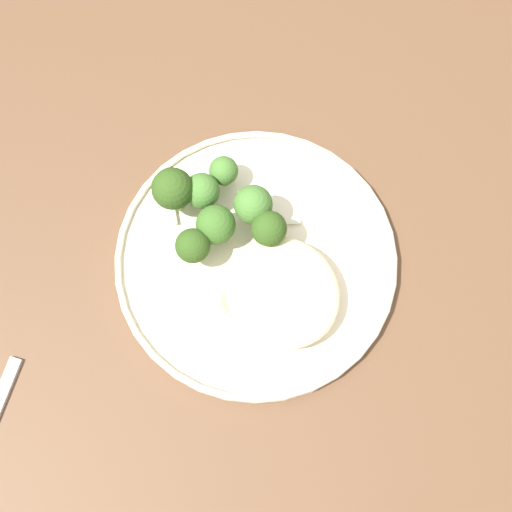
{
  "coord_description": "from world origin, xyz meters",
  "views": [
    {
      "loc": [
        -0.2,
        0.09,
        1.37
      ],
      "look_at": [
        -0.06,
        -0.04,
        0.76
      ],
      "focal_mm": 44.15,
      "sensor_mm": 36.0,
      "label": 1
    }
  ],
  "objects_px": {
    "seared_scallop_center_golden": "(234,302)",
    "broccoli_floret_tall_stalk": "(192,247)",
    "broccoli_floret_center_pile": "(202,191)",
    "seared_scallop_tiny_bay": "(274,332)",
    "seared_scallop_left_edge": "(304,332)",
    "broccoli_floret_split_head": "(253,205)",
    "seared_scallop_on_noodles": "(281,293)",
    "seared_scallop_tilted_round": "(264,277)",
    "broccoli_floret_beside_noodles": "(216,225)",
    "broccoli_floret_front_edge": "(173,190)",
    "broccoli_floret_rear_charred": "(269,229)",
    "seared_scallop_large_seared": "(253,315)",
    "broccoli_floret_right_tilted": "(224,171)",
    "dinner_plate": "(256,259)"
  },
  "relations": [
    {
      "from": "seared_scallop_tiny_bay",
      "to": "seared_scallop_left_edge",
      "type": "bearing_deg",
      "value": -134.95
    },
    {
      "from": "seared_scallop_on_noodles",
      "to": "broccoli_floret_rear_charred",
      "type": "xyz_separation_m",
      "value": [
        0.05,
        -0.03,
        0.03
      ]
    },
    {
      "from": "broccoli_floret_center_pile",
      "to": "broccoli_floret_rear_charred",
      "type": "bearing_deg",
      "value": -167.74
    },
    {
      "from": "broccoli_floret_split_head",
      "to": "broccoli_floret_front_edge",
      "type": "distance_m",
      "value": 0.08
    },
    {
      "from": "seared_scallop_tiny_bay",
      "to": "broccoli_floret_split_head",
      "type": "distance_m",
      "value": 0.13
    },
    {
      "from": "broccoli_floret_center_pile",
      "to": "broccoli_floret_rear_charred",
      "type": "height_order",
      "value": "broccoli_floret_rear_charred"
    },
    {
      "from": "seared_scallop_tiny_bay",
      "to": "seared_scallop_center_golden",
      "type": "distance_m",
      "value": 0.05
    },
    {
      "from": "seared_scallop_tiny_bay",
      "to": "seared_scallop_center_golden",
      "type": "xyz_separation_m",
      "value": [
        0.05,
        0.01,
        -0.0
      ]
    },
    {
      "from": "seared_scallop_left_edge",
      "to": "broccoli_floret_center_pile",
      "type": "relative_size",
      "value": 0.49
    },
    {
      "from": "dinner_plate",
      "to": "broccoli_floret_split_head",
      "type": "distance_m",
      "value": 0.06
    },
    {
      "from": "seared_scallop_center_golden",
      "to": "seared_scallop_tiny_bay",
      "type": "bearing_deg",
      "value": -171.35
    },
    {
      "from": "seared_scallop_center_golden",
      "to": "broccoli_floret_tall_stalk",
      "type": "distance_m",
      "value": 0.07
    },
    {
      "from": "broccoli_floret_center_pile",
      "to": "broccoli_floret_right_tilted",
      "type": "height_order",
      "value": "broccoli_floret_center_pile"
    },
    {
      "from": "dinner_plate",
      "to": "broccoli_floret_split_head",
      "type": "xyz_separation_m",
      "value": [
        0.03,
        -0.03,
        0.04
      ]
    },
    {
      "from": "broccoli_floret_front_edge",
      "to": "broccoli_floret_tall_stalk",
      "type": "height_order",
      "value": "broccoli_floret_front_edge"
    },
    {
      "from": "seared_scallop_on_noodles",
      "to": "broccoli_floret_tall_stalk",
      "type": "bearing_deg",
      "value": 20.01
    },
    {
      "from": "broccoli_floret_center_pile",
      "to": "broccoli_floret_tall_stalk",
      "type": "xyz_separation_m",
      "value": [
        -0.04,
        0.05,
        0.0
      ]
    },
    {
      "from": "broccoli_floret_center_pile",
      "to": "broccoli_floret_right_tilted",
      "type": "xyz_separation_m",
      "value": [
        0.0,
        -0.03,
        -0.0
      ]
    },
    {
      "from": "seared_scallop_tiny_bay",
      "to": "seared_scallop_large_seared",
      "type": "distance_m",
      "value": 0.03
    },
    {
      "from": "seared_scallop_large_seared",
      "to": "seared_scallop_tilted_round",
      "type": "distance_m",
      "value": 0.04
    },
    {
      "from": "broccoli_floret_tall_stalk",
      "to": "broccoli_floret_center_pile",
      "type": "bearing_deg",
      "value": -51.9
    },
    {
      "from": "seared_scallop_tilted_round",
      "to": "broccoli_floret_center_pile",
      "type": "distance_m",
      "value": 0.11
    },
    {
      "from": "seared_scallop_tilted_round",
      "to": "broccoli_floret_beside_noodles",
      "type": "distance_m",
      "value": 0.07
    },
    {
      "from": "seared_scallop_large_seared",
      "to": "broccoli_floret_split_head",
      "type": "bearing_deg",
      "value": -44.85
    },
    {
      "from": "broccoli_floret_rear_charred",
      "to": "broccoli_floret_beside_noodles",
      "type": "xyz_separation_m",
      "value": [
        0.04,
        0.03,
        -0.01
      ]
    },
    {
      "from": "broccoli_floret_center_pile",
      "to": "broccoli_floret_tall_stalk",
      "type": "relative_size",
      "value": 0.93
    },
    {
      "from": "broccoli_floret_center_pile",
      "to": "broccoli_floret_front_edge",
      "type": "xyz_separation_m",
      "value": [
        0.02,
        0.02,
        0.01
      ]
    },
    {
      "from": "broccoli_floret_tall_stalk",
      "to": "broccoli_floret_rear_charred",
      "type": "bearing_deg",
      "value": -122.03
    },
    {
      "from": "broccoli_floret_split_head",
      "to": "broccoli_floret_front_edge",
      "type": "relative_size",
      "value": 0.94
    },
    {
      "from": "seared_scallop_center_golden",
      "to": "broccoli_floret_split_head",
      "type": "distance_m",
      "value": 0.1
    },
    {
      "from": "seared_scallop_on_noodles",
      "to": "broccoli_floret_right_tilted",
      "type": "relative_size",
      "value": 0.53
    },
    {
      "from": "broccoli_floret_front_edge",
      "to": "broccoli_floret_rear_charred",
      "type": "bearing_deg",
      "value": -158.29
    },
    {
      "from": "broccoli_floret_front_edge",
      "to": "broccoli_floret_beside_noodles",
      "type": "xyz_separation_m",
      "value": [
        -0.06,
        -0.01,
        -0.01
      ]
    },
    {
      "from": "dinner_plate",
      "to": "broccoli_floret_front_edge",
      "type": "distance_m",
      "value": 0.11
    },
    {
      "from": "broccoli_floret_beside_noodles",
      "to": "broccoli_floret_right_tilted",
      "type": "xyz_separation_m",
      "value": [
        0.04,
        -0.05,
        -0.01
      ]
    },
    {
      "from": "seared_scallop_center_golden",
      "to": "broccoli_floret_center_pile",
      "type": "distance_m",
      "value": 0.12
    },
    {
      "from": "seared_scallop_left_edge",
      "to": "broccoli_floret_split_head",
      "type": "bearing_deg",
      "value": -22.56
    },
    {
      "from": "seared_scallop_on_noodles",
      "to": "seared_scallop_tilted_round",
      "type": "bearing_deg",
      "value": -1.02
    },
    {
      "from": "seared_scallop_large_seared",
      "to": "broccoli_floret_front_edge",
      "type": "bearing_deg",
      "value": -11.33
    },
    {
      "from": "seared_scallop_left_edge",
      "to": "seared_scallop_tiny_bay",
      "type": "bearing_deg",
      "value": 45.05
    },
    {
      "from": "broccoli_floret_beside_noodles",
      "to": "broccoli_floret_front_edge",
      "type": "bearing_deg",
      "value": 6.06
    },
    {
      "from": "broccoli_floret_rear_charred",
      "to": "broccoli_floret_split_head",
      "type": "bearing_deg",
      "value": -13.91
    },
    {
      "from": "broccoli_floret_front_edge",
      "to": "broccoli_floret_beside_noodles",
      "type": "distance_m",
      "value": 0.06
    },
    {
      "from": "seared_scallop_tiny_bay",
      "to": "seared_scallop_tilted_round",
      "type": "distance_m",
      "value": 0.06
    },
    {
      "from": "seared_scallop_tiny_bay",
      "to": "broccoli_floret_beside_noodles",
      "type": "distance_m",
      "value": 0.12
    },
    {
      "from": "seared_scallop_tilted_round",
      "to": "broccoli_floret_rear_charred",
      "type": "distance_m",
      "value": 0.05
    },
    {
      "from": "seared_scallop_tilted_round",
      "to": "broccoli_floret_tall_stalk",
      "type": "relative_size",
      "value": 0.45
    },
    {
      "from": "seared_scallop_tiny_bay",
      "to": "seared_scallop_left_edge",
      "type": "xyz_separation_m",
      "value": [
        -0.02,
        -0.02,
        -0.0
      ]
    },
    {
      "from": "broccoli_floret_center_pile",
      "to": "seared_scallop_tilted_round",
      "type": "bearing_deg",
      "value": 171.84
    },
    {
      "from": "seared_scallop_tiny_bay",
      "to": "broccoli_floret_rear_charred",
      "type": "xyz_separation_m",
      "value": [
        0.07,
        -0.06,
        0.03
      ]
    }
  ]
}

